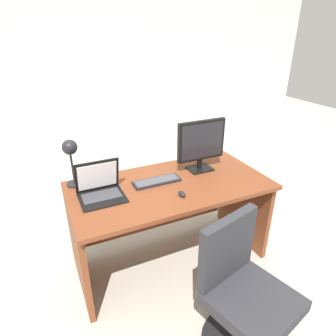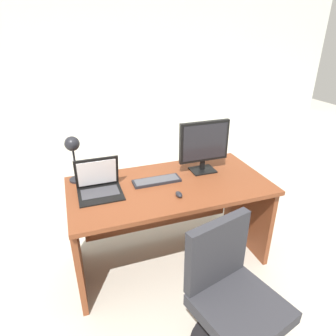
# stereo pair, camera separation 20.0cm
# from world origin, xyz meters

# --- Properties ---
(ground) EXTENTS (12.00, 12.00, 0.00)m
(ground) POSITION_xyz_m (0.00, 1.50, 0.00)
(ground) COLOR #B7B2A3
(back_wall) EXTENTS (10.00, 0.10, 2.80)m
(back_wall) POSITION_xyz_m (0.00, 3.78, 1.40)
(back_wall) COLOR silver
(back_wall) RESTS_ON ground
(desk) EXTENTS (1.53, 0.78, 0.74)m
(desk) POSITION_xyz_m (0.00, 0.05, 0.52)
(desk) COLOR brown
(desk) RESTS_ON ground
(monitor) EXTENTS (0.42, 0.16, 0.43)m
(monitor) POSITION_xyz_m (0.34, 0.13, 0.99)
(monitor) COLOR black
(monitor) RESTS_ON desk
(laptop) EXTENTS (0.31, 0.28, 0.26)m
(laptop) POSITION_xyz_m (-0.52, 0.07, 0.82)
(laptop) COLOR black
(laptop) RESTS_ON desk
(keyboard) EXTENTS (0.37, 0.12, 0.02)m
(keyboard) POSITION_xyz_m (-0.08, 0.07, 0.75)
(keyboard) COLOR black
(keyboard) RESTS_ON desk
(mouse) EXTENTS (0.04, 0.08, 0.03)m
(mouse) POSITION_xyz_m (0.00, -0.19, 0.76)
(mouse) COLOR black
(mouse) RESTS_ON desk
(desk_lamp) EXTENTS (0.12, 0.15, 0.37)m
(desk_lamp) POSITION_xyz_m (-0.67, 0.28, 1.01)
(desk_lamp) COLOR black
(desk_lamp) RESTS_ON desk
(office_chair) EXTENTS (0.56, 0.58, 0.87)m
(office_chair) POSITION_xyz_m (0.08, -0.86, 0.35)
(office_chair) COLOR black
(office_chair) RESTS_ON ground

